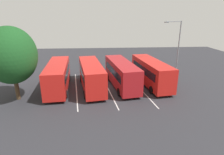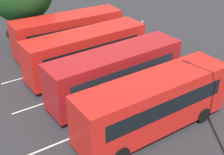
# 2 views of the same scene
# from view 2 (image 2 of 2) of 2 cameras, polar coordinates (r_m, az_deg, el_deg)

# --- Properties ---
(ground_plane) EXTENTS (64.93, 64.93, 0.00)m
(ground_plane) POSITION_cam_2_polar(r_m,az_deg,el_deg) (22.61, -2.57, -1.46)
(ground_plane) COLOR #2B2B30
(bus_far_left) EXTENTS (9.75, 3.69, 3.38)m
(bus_far_left) POSITION_cam_2_polar(r_m,az_deg,el_deg) (17.52, 7.72, -4.67)
(bus_far_left) COLOR red
(bus_far_left) RESTS_ON ground
(bus_center_left) EXTENTS (9.77, 3.90, 3.38)m
(bus_center_left) POSITION_cam_2_polar(r_m,az_deg,el_deg) (20.40, 0.70, 0.90)
(bus_center_left) COLOR #AD191E
(bus_center_left) RESTS_ON ground
(bus_center_right) EXTENTS (9.77, 3.85, 3.38)m
(bus_center_right) POSITION_cam_2_polar(r_m,az_deg,el_deg) (23.50, -4.74, 4.83)
(bus_center_right) COLOR red
(bus_center_right) RESTS_ON ground
(bus_far_right) EXTENTS (9.69, 3.21, 3.38)m
(bus_far_right) POSITION_cam_2_polar(r_m,az_deg,el_deg) (27.24, -8.00, 8.17)
(bus_far_right) COLOR red
(bus_far_right) RESTS_ON ground
(pedestrian) EXTENTS (0.32, 0.32, 1.75)m
(pedestrian) POSITION_cam_2_polar(r_m,az_deg,el_deg) (30.68, 5.52, 9.16)
(pedestrian) COLOR #232833
(pedestrian) RESTS_ON ground
(lane_stripe_outer_left) EXTENTS (12.70, 1.78, 0.01)m
(lane_stripe_outer_left) POSITION_cam_2_polar(r_m,az_deg,el_deg) (19.49, 2.42, -7.08)
(lane_stripe_outer_left) COLOR silver
(lane_stripe_outer_left) RESTS_ON ground
(lane_stripe_inner_left) EXTENTS (12.70, 1.78, 0.01)m
(lane_stripe_inner_left) POSITION_cam_2_polar(r_m,az_deg,el_deg) (22.61, -2.57, -1.45)
(lane_stripe_inner_left) COLOR silver
(lane_stripe_inner_left) RESTS_ON ground
(lane_stripe_inner_right) EXTENTS (12.70, 1.78, 0.01)m
(lane_stripe_inner_right) POSITION_cam_2_polar(r_m,az_deg,el_deg) (26.01, -6.28, 2.77)
(lane_stripe_inner_right) COLOR silver
(lane_stripe_inner_right) RESTS_ON ground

